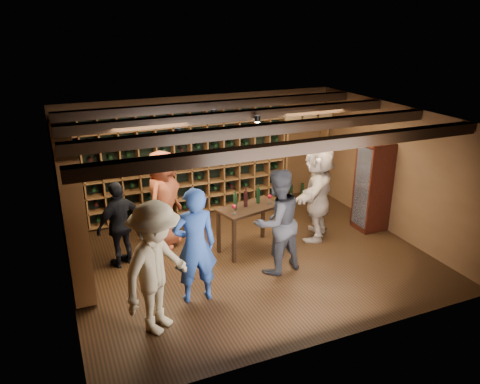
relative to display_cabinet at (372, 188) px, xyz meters
name	(u,v)px	position (x,y,z in m)	size (l,w,h in m)	color
ground	(250,257)	(-2.71, -0.20, -0.86)	(6.00, 6.00, 0.00)	black
room_shell	(250,122)	(-2.71, -0.15, 1.56)	(6.00, 6.00, 6.00)	#52341C
wine_rack_back	(182,163)	(-3.24, 2.13, 0.29)	(4.65, 0.30, 2.20)	brown
wine_rack_left	(70,205)	(-5.54, 0.62, 0.29)	(0.30, 2.65, 2.20)	brown
crate_shelf	(306,131)	(-0.31, 2.12, 0.71)	(1.20, 0.32, 2.07)	brown
display_cabinet	(372,188)	(0.00, 0.00, 0.00)	(0.55, 0.50, 1.75)	black
man_blue_shirt	(195,246)	(-3.98, -1.06, 0.04)	(0.65, 0.43, 1.79)	navy
man_grey_suit	(277,222)	(-2.49, -0.77, 0.03)	(0.86, 0.67, 1.78)	black
guest_red_floral	(163,199)	(-3.96, 0.88, 0.05)	(0.89, 0.58, 1.82)	maroon
guest_woman_black	(120,224)	(-4.82, 0.44, -0.11)	(0.88, 0.37, 1.50)	black
guest_khaki	(156,268)	(-4.66, -1.55, 0.07)	(1.20, 0.69, 1.86)	gray
guest_beige	(318,191)	(-1.19, 0.09, 0.08)	(1.73, 0.55, 1.87)	gray
tasting_table	(249,212)	(-2.60, 0.09, -0.11)	(1.22, 0.82, 1.13)	black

